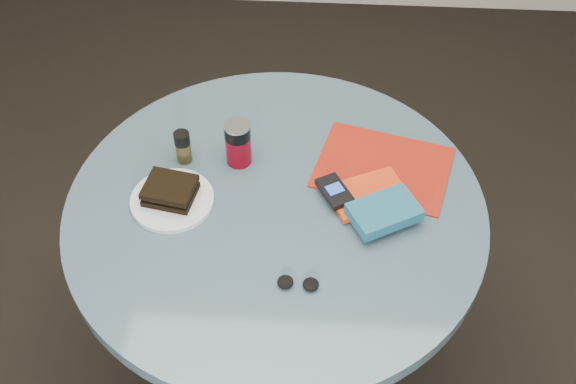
# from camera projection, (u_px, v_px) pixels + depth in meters

# --- Properties ---
(ground) EXTENTS (4.00, 4.00, 0.00)m
(ground) POSITION_uv_depth(u_px,v_px,m) (278.00, 362.00, 2.26)
(ground) COLOR black
(ground) RESTS_ON ground
(table) EXTENTS (1.00, 1.00, 0.75)m
(table) POSITION_uv_depth(u_px,v_px,m) (276.00, 248.00, 1.83)
(table) COLOR black
(table) RESTS_ON ground
(plate) EXTENTS (0.20, 0.20, 0.01)m
(plate) POSITION_uv_depth(u_px,v_px,m) (172.00, 200.00, 1.71)
(plate) COLOR silver
(plate) RESTS_ON table
(sandwich) EXTENTS (0.13, 0.12, 0.04)m
(sandwich) POSITION_uv_depth(u_px,v_px,m) (170.00, 191.00, 1.69)
(sandwich) COLOR black
(sandwich) RESTS_ON plate
(soda_can) EXTENTS (0.07, 0.07, 0.12)m
(soda_can) POSITION_uv_depth(u_px,v_px,m) (238.00, 143.00, 1.76)
(soda_can) COLOR maroon
(soda_can) RESTS_ON table
(pepper_grinder) EXTENTS (0.05, 0.05, 0.09)m
(pepper_grinder) POSITION_uv_depth(u_px,v_px,m) (183.00, 147.00, 1.77)
(pepper_grinder) COLOR #3C321A
(pepper_grinder) RESTS_ON table
(magazine) EXTENTS (0.37, 0.31, 0.01)m
(magazine) POSITION_uv_depth(u_px,v_px,m) (383.00, 167.00, 1.79)
(magazine) COLOR maroon
(magazine) RESTS_ON table
(red_book) EXTENTS (0.21, 0.18, 0.01)m
(red_book) POSITION_uv_depth(u_px,v_px,m) (368.00, 194.00, 1.71)
(red_book) COLOR red
(red_book) RESTS_ON magazine
(novel) EXTENTS (0.18, 0.16, 0.03)m
(novel) POSITION_uv_depth(u_px,v_px,m) (384.00, 212.00, 1.65)
(novel) COLOR #16536C
(novel) RESTS_ON red_book
(mp3_player) EXTENTS (0.10, 0.11, 0.02)m
(mp3_player) POSITION_uv_depth(u_px,v_px,m) (335.00, 191.00, 1.70)
(mp3_player) COLOR black
(mp3_player) RESTS_ON red_book
(headphones) EXTENTS (0.09, 0.04, 0.02)m
(headphones) POSITION_uv_depth(u_px,v_px,m) (298.00, 283.00, 1.55)
(headphones) COLOR black
(headphones) RESTS_ON table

